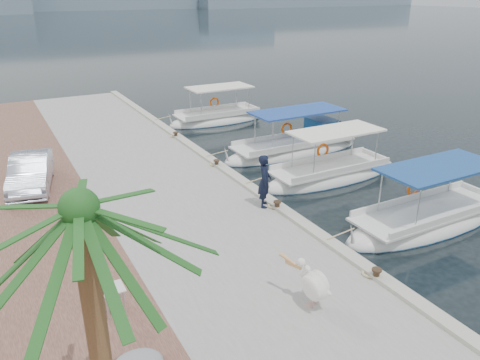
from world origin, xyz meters
name	(u,v)px	position (x,y,z in m)	size (l,w,h in m)	color
ground	(309,237)	(0.00, 0.00, 0.00)	(400.00, 400.00, 0.00)	black
concrete_quay	(174,195)	(-3.00, 5.00, 0.25)	(6.00, 40.00, 0.50)	gray
quay_curb	(235,176)	(-0.22, 5.00, 0.56)	(0.44, 40.00, 0.12)	#A9A596
cobblestone_strip	(40,223)	(-8.00, 5.00, 0.25)	(4.00, 40.00, 0.50)	brown
fishing_caique_b	(427,222)	(4.30, -1.30, 0.12)	(7.42, 2.26, 2.83)	silver
fishing_caique_c	(330,176)	(4.02, 3.90, 0.13)	(6.86, 2.12, 2.83)	silver
fishing_caique_d	(295,149)	(4.71, 7.66, 0.18)	(8.03, 2.30, 2.83)	silver
fishing_caique_e	(218,120)	(3.91, 15.12, 0.12)	(6.63, 2.30, 2.83)	silver
mooring_bollards	(277,205)	(-0.35, 1.50, 0.69)	(0.28, 20.28, 0.33)	black
pelican	(313,284)	(-2.57, -3.57, 1.12)	(0.81, 1.54, 1.20)	tan
fisherman	(265,181)	(-0.60, 2.00, 1.48)	(0.72, 0.47, 1.97)	black
date_palm	(80,211)	(-8.00, -5.18, 5.09)	(4.60, 4.60, 5.54)	brown
parked_car	(31,172)	(-7.87, 7.88, 1.17)	(1.43, 4.09, 1.35)	silver
folding_table	(113,295)	(-7.02, -1.50, 1.02)	(0.55, 0.55, 0.73)	silver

